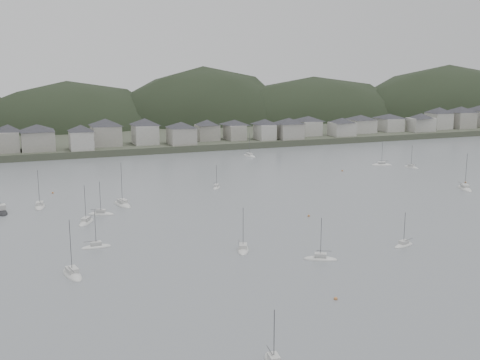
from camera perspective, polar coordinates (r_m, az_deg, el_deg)
name	(u,v)px	position (r m, az deg, el deg)	size (l,w,h in m)	color
ground	(382,285)	(116.78, 13.41, -9.76)	(900.00, 900.00, 0.00)	slate
far_shore_land	(118,123)	(391.48, -11.59, 5.34)	(900.00, 250.00, 3.00)	#383D2D
forested_ridge	(134,148)	(368.85, -10.11, 3.03)	(851.55, 103.94, 102.57)	black
waterfront_town	(257,127)	(297.09, 1.69, 5.08)	(451.48, 28.46, 12.92)	gray
sailboat_lead	(411,167)	(242.86, 16.05, 1.18)	(3.73, 7.26, 9.51)	silver
moored_fleet	(152,222)	(157.14, -8.40, -3.97)	(259.11, 177.27, 13.53)	silver
motor_launch_far	(1,212)	(177.57, -21.87, -2.85)	(4.42, 8.87, 4.02)	black
mooring_buoys	(211,207)	(171.32, -2.83, -2.57)	(166.08, 138.57, 0.70)	#B7723D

